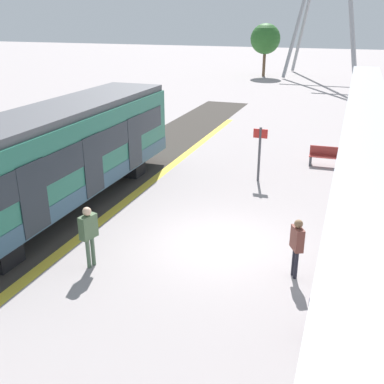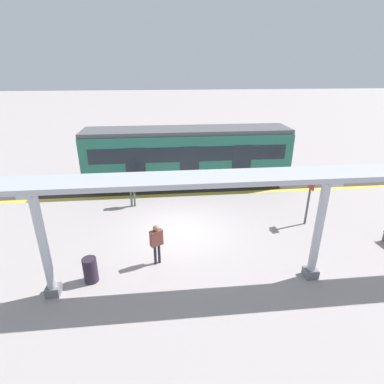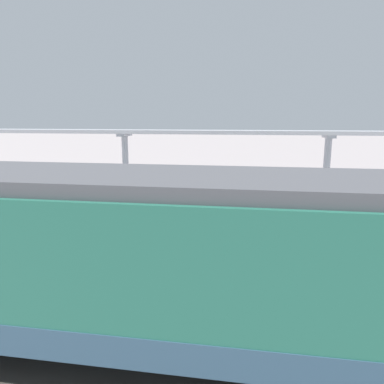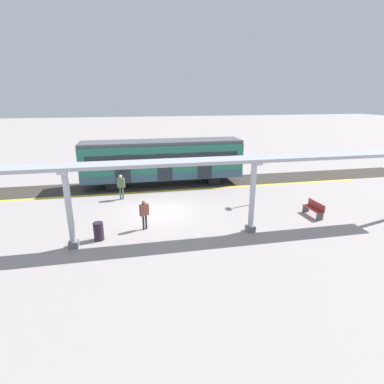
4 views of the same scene
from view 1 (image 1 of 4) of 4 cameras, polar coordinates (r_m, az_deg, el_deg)
name	(u,v)px [view 1 (image 1 of 4)]	position (r m, az deg, el deg)	size (l,w,h in m)	color
ground_plane	(216,243)	(13.44, 3.07, -6.47)	(176.00, 176.00, 0.00)	#A09696
tactile_edge_strip	(97,224)	(14.93, -11.85, -3.93)	(0.37, 33.16, 0.01)	gold
trackbed	(51,216)	(15.88, -17.40, -2.92)	(3.20, 45.16, 0.01)	#38332D
train_near_carriage	(59,157)	(15.86, -16.41, 4.22)	(2.65, 12.22, 3.48)	#266C57
canopy_pillar_second	(356,295)	(8.26, 20.00, -12.08)	(1.10, 0.44, 3.74)	slate
canopy_pillar_third	(360,155)	(16.31, 20.41, 4.45)	(1.10, 0.44, 3.74)	slate
canopy_pillar_fourth	(361,108)	(24.85, 20.55, 9.90)	(1.10, 0.44, 3.74)	slate
canopy_beam	(369,126)	(11.63, 21.48, 7.71)	(1.20, 27.00, 0.16)	#A8AAB2
bench_near_end	(327,156)	(20.99, 16.62, 4.35)	(1.51, 0.49, 0.86)	#A0322D
trash_bin	(319,320)	(9.96, 15.73, -15.31)	(0.48, 0.48, 0.90)	#2A202F
platform_info_sign	(260,149)	(18.24, 8.53, 5.41)	(0.56, 0.10, 2.20)	#4C4C51
passenger_waiting_near_edge	(89,230)	(12.08, -12.92, -4.70)	(0.33, 0.53, 1.72)	#486149
passenger_by_the_benches	(297,242)	(11.64, 13.10, -6.13)	(0.40, 0.51, 1.61)	black
tree_left_background	(265,39)	(51.82, 9.24, 18.52)	(3.19, 3.19, 5.53)	brown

